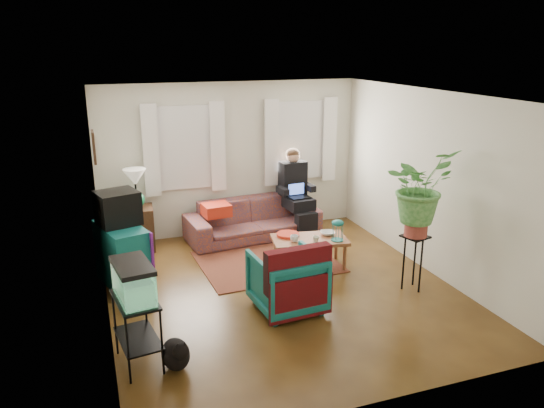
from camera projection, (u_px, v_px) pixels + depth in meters
name	position (u px, v px, depth m)	size (l,w,h in m)	color
floor	(282.00, 290.00, 7.18)	(4.50, 5.00, 0.01)	#4F2B14
ceiling	(283.00, 95.00, 6.42)	(4.50, 5.00, 0.01)	white
wall_back	(231.00, 159.00, 9.06)	(4.50, 0.01, 2.60)	silver
wall_front	(384.00, 275.00, 4.55)	(4.50, 0.01, 2.60)	silver
wall_left	(99.00, 216.00, 6.09)	(0.01, 5.00, 2.60)	silver
wall_right	(431.00, 183.00, 7.52)	(0.01, 5.00, 2.60)	silver
window_left	(184.00, 148.00, 8.71)	(1.08, 0.04, 1.38)	white
window_right	(299.00, 140.00, 9.37)	(1.08, 0.04, 1.38)	white
curtains_left	(185.00, 149.00, 8.64)	(1.36, 0.06, 1.50)	white
curtains_right	(301.00, 141.00, 9.29)	(1.36, 0.06, 1.50)	white
picture_frame	(95.00, 147.00, 6.68)	(0.04, 0.32, 0.40)	#3D2616
area_rug	(267.00, 262.00, 8.08)	(2.00, 1.60, 0.01)	brown
sofa	(253.00, 213.00, 8.98)	(2.24, 0.88, 0.88)	brown
seated_person	(295.00, 195.00, 9.24)	(0.56, 0.69, 1.34)	black
side_table	(139.00, 228.00, 8.51)	(0.48, 0.48, 0.70)	#3A2515
table_lamp	(136.00, 189.00, 8.32)	(0.36, 0.36, 0.64)	white
dresser	(123.00, 255.00, 7.23)	(0.47, 0.95, 0.85)	#126470
crt_tv	(118.00, 208.00, 7.12)	(0.52, 0.47, 0.45)	black
aquarium_stand	(138.00, 332.00, 5.42)	(0.37, 0.67, 0.75)	black
aquarium	(133.00, 281.00, 5.26)	(0.33, 0.61, 0.39)	#7FD899
black_cat	(175.00, 351.00, 5.41)	(0.29, 0.45, 0.38)	black
armchair	(287.00, 278.00, 6.56)	(0.80, 0.75, 0.82)	#125870
serape_throw	(299.00, 276.00, 6.23)	(0.83, 0.19, 0.68)	#9E0A0A
coffee_table	(309.00, 252.00, 7.86)	(1.09, 0.59, 0.45)	brown
cup_a	(294.00, 238.00, 7.65)	(0.12, 0.12, 0.10)	white
cup_b	(316.00, 239.00, 7.62)	(0.10, 0.10, 0.09)	beige
bowl	(328.00, 233.00, 7.92)	(0.21, 0.21, 0.05)	white
snack_tray	(288.00, 235.00, 7.88)	(0.34, 0.34, 0.04)	#B21414
birdcage	(338.00, 230.00, 7.66)	(0.18, 0.18, 0.32)	#115B6B
plant_stand	(413.00, 263.00, 7.11)	(0.32, 0.32, 0.77)	black
potted_plant	(418.00, 197.00, 6.84)	(0.87, 0.76, 0.97)	#599947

